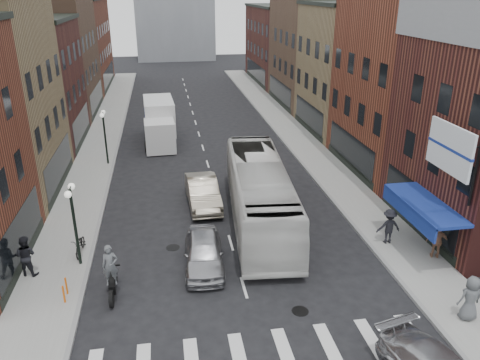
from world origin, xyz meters
name	(u,v)px	position (x,y,z in m)	size (l,w,h in m)	color
ground	(248,301)	(0.00, 0.00, 0.00)	(160.00, 160.00, 0.00)	black
sidewalk_left	(99,148)	(-8.50, 22.00, 0.07)	(3.00, 74.00, 0.15)	gray
sidewalk_right	(298,138)	(8.50, 22.00, 0.07)	(3.00, 74.00, 0.15)	gray
curb_left	(118,148)	(-7.00, 22.00, 0.00)	(0.20, 74.00, 0.16)	gray
curb_right	(281,140)	(7.00, 22.00, 0.00)	(0.20, 74.00, 0.16)	gray
crosswalk_stripes	(263,351)	(0.00, -3.00, 0.00)	(12.00, 2.20, 0.01)	silver
bldg_left_mid_b	(11,85)	(-14.99, 24.00, 5.15)	(10.30, 10.20, 10.30)	#421A17
bldg_left_far_a	(39,49)	(-14.99, 35.00, 6.65)	(10.30, 12.20, 13.30)	brown
bldg_left_far_b	(66,44)	(-14.99, 49.00, 5.65)	(10.30, 16.20, 11.30)	maroon
bldg_right_mid_a	(426,69)	(15.00, 14.00, 7.15)	(10.30, 10.20, 14.30)	maroon
bldg_right_mid_b	(365,69)	(14.99, 24.00, 5.65)	(10.30, 10.20, 11.30)	olive
bldg_right_far_a	(325,49)	(14.99, 35.00, 6.15)	(10.30, 12.20, 12.30)	brown
bldg_right_far_b	(291,44)	(14.99, 49.00, 5.15)	(10.30, 16.20, 10.30)	#421A17
awning_blue	(421,206)	(8.93, 2.50, 2.63)	(1.80, 5.00, 0.78)	navy
billboard_sign	(451,150)	(8.59, 0.50, 6.13)	(1.52, 3.00, 3.70)	black
streetlamp_near	(73,211)	(-7.40, 4.00, 2.91)	(0.32, 1.22, 4.11)	black
streetlamp_far	(104,128)	(-7.40, 18.00, 2.91)	(0.32, 1.22, 4.11)	black
bike_rack	(65,290)	(-7.60, 1.30, 0.55)	(0.08, 0.68, 0.80)	#D8590C
box_truck	(159,123)	(-3.46, 23.21, 1.72)	(2.69, 8.08, 3.47)	silver
motorcycle_rider	(111,273)	(-5.66, 1.39, 1.15)	(0.70, 2.41, 2.45)	black
transit_bus	(260,193)	(1.94, 7.13, 1.75)	(2.94, 12.58, 3.50)	silver
sedan_left_near	(204,252)	(-1.58, 3.00, 0.77)	(1.83, 4.54, 1.55)	#AEAEB3
sedan_left_far	(203,192)	(-0.99, 9.88, 0.84)	(1.78, 5.12, 1.69)	#BCAF98
parked_bicycle	(80,245)	(-7.50, 4.98, 0.60)	(0.60, 1.73, 0.91)	black
ped_left_solo	(26,256)	(-9.60, 3.45, 1.12)	(0.94, 0.54, 1.94)	black
ped_right_a	(389,226)	(7.92, 3.48, 1.08)	(1.21, 0.60, 1.87)	black
ped_right_b	(437,241)	(9.60, 1.76, 1.02)	(1.02, 0.51, 1.75)	#92644A
ped_right_c	(470,298)	(8.35, -2.67, 1.10)	(0.93, 0.60, 1.90)	#525559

